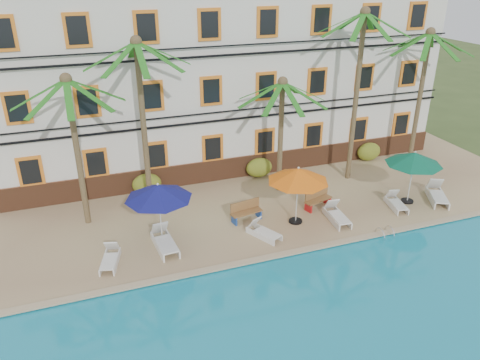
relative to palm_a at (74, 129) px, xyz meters
name	(u,v)px	position (x,y,z in m)	size (l,w,h in m)	color
ground	(293,245)	(8.26, -4.57, -4.76)	(100.00, 100.00, 0.00)	#384C23
pool_deck	(252,193)	(8.26, 0.43, -4.63)	(30.00, 12.00, 0.25)	tan
swimming_pool	(393,360)	(8.26, -11.57, -4.66)	(26.00, 12.00, 0.20)	teal
pool_coping	(303,250)	(8.26, -5.47, -4.48)	(30.00, 0.35, 0.06)	tan
hotel_building	(221,74)	(8.26, 5.41, 0.62)	(25.40, 6.44, 10.22)	silver
palm_a	(74,129)	(0.00, 0.00, 0.00)	(4.52, 4.52, 6.88)	brown
palm_b	(142,104)	(2.96, 0.29, 0.74)	(4.52, 4.52, 8.17)	brown
palm_c	(281,117)	(9.67, 0.16, -0.55)	(4.52, 4.52, 5.97)	brown
palm_d	(358,75)	(13.90, 0.22, 1.22)	(4.52, 4.52, 9.00)	brown
palm_e	(422,81)	(17.97, 0.22, 0.58)	(4.52, 4.52, 7.87)	brown
shrub_left	(147,184)	(3.08, 2.03, -3.96)	(1.50, 0.90, 1.10)	#26611B
shrub_mid	(259,168)	(9.31, 2.03, -3.96)	(1.50, 0.90, 1.10)	#26611B
shrub_right	(369,152)	(16.42, 2.03, -3.96)	(1.50, 0.90, 1.10)	#26611B
umbrella_blue	(158,192)	(2.89, -2.83, -2.12)	(2.80, 2.80, 2.80)	black
umbrella_red	(298,175)	(9.02, -3.22, -2.14)	(2.78, 2.78, 2.77)	black
umbrella_green	(414,159)	(15.17, -3.30, -2.18)	(2.73, 2.73, 2.73)	black
lounger_a	(110,258)	(0.64, -3.72, -4.25)	(1.01, 1.74, 0.78)	silver
lounger_b	(164,241)	(2.90, -3.31, -4.19)	(0.89, 2.09, 0.96)	silver
lounger_c	(263,231)	(7.13, -3.88, -4.25)	(1.25, 1.73, 0.78)	silver
lounger_d	(337,215)	(10.86, -3.73, -4.22)	(0.82, 1.90, 0.87)	silver
lounger_e	(396,203)	(14.26, -3.59, -4.25)	(0.94, 1.74, 0.78)	silver
lounger_f	(437,195)	(16.66, -3.66, -4.19)	(1.60, 2.16, 0.97)	silver
bench_left	(246,211)	(6.92, -2.25, -4.04)	(1.56, 0.72, 0.93)	olive
bench_right	(317,199)	(10.62, -2.26, -4.04)	(1.57, 0.90, 0.93)	olive
pool_ladder	(385,235)	(12.22, -5.57, -4.51)	(0.54, 0.74, 0.74)	silver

